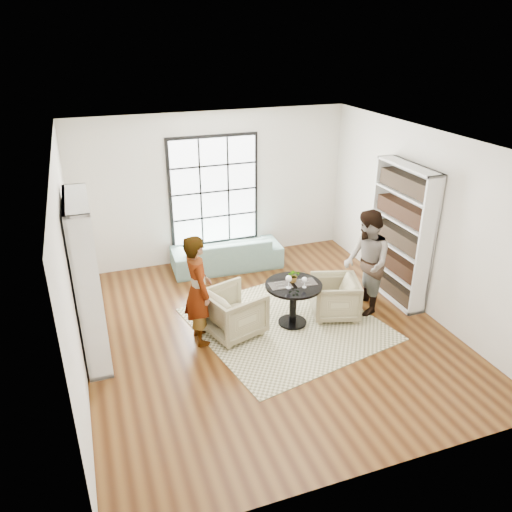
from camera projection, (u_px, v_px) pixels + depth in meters
name	position (u px, v px, depth m)	size (l,w,h in m)	color
ground	(266.00, 330.00, 7.97)	(6.00, 6.00, 0.00)	brown
room_shell	(255.00, 246.00, 7.91)	(6.00, 6.01, 6.00)	silver
rug	(286.00, 324.00, 8.14)	(2.73, 2.73, 0.01)	beige
pedestal_table	(293.00, 295.00, 7.94)	(0.91, 0.91, 0.72)	black
sofa	(227.00, 253.00, 9.96)	(2.16, 0.84, 0.63)	gray
armchair_left	(234.00, 312.00, 7.75)	(0.80, 0.83, 0.75)	tan
armchair_right	(334.00, 297.00, 8.25)	(0.73, 0.75, 0.69)	tan
person_left	(198.00, 290.00, 7.38)	(0.63, 0.42, 1.74)	gray
person_right	(366.00, 263.00, 8.19)	(0.86, 0.67, 1.78)	gray
placemat_left	(280.00, 285.00, 7.81)	(0.34, 0.26, 0.01)	black
placemat_right	(305.00, 282.00, 7.90)	(0.34, 0.26, 0.01)	black
cutlery_left	(280.00, 285.00, 7.81)	(0.14, 0.22, 0.01)	#B8B8BD
cutlery_right	(305.00, 282.00, 7.90)	(0.14, 0.22, 0.01)	#B8B8BD
wine_glass_left	(289.00, 279.00, 7.68)	(0.10, 0.10, 0.22)	silver
wine_glass_right	(305.00, 280.00, 7.71)	(0.08, 0.08, 0.18)	silver
flower_centerpiece	(294.00, 276.00, 7.89)	(0.20, 0.17, 0.22)	gray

